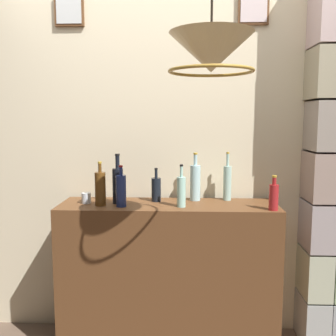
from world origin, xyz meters
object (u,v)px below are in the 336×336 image
object	(u,v)px
liquor_bottle_rum	(121,190)
liquor_bottle_gin	(100,188)
liquor_bottle_vermouth	(274,196)
pendant_lamp	(211,54)
liquor_bottle_sherry	(227,182)
liquor_bottle_mezcal	(181,191)
liquor_bottle_bourbon	(195,182)
glass_tumbler_rocks	(86,198)
liquor_bottle_whiskey	(118,185)
liquor_bottle_scotch	(156,189)

from	to	relation	value
liquor_bottle_rum	liquor_bottle_gin	bearing A→B (deg)	168.82
liquor_bottle_vermouth	pendant_lamp	size ratio (longest dim) A/B	0.43
liquor_bottle_sherry	liquor_bottle_rum	world-z (taller)	liquor_bottle_sherry
liquor_bottle_mezcal	liquor_bottle_rum	size ratio (longest dim) A/B	1.02
liquor_bottle_bourbon	liquor_bottle_sherry	bearing A→B (deg)	3.90
liquor_bottle_rum	liquor_bottle_vermouth	bearing A→B (deg)	-3.43
liquor_bottle_mezcal	glass_tumbler_rocks	bearing A→B (deg)	172.89
liquor_bottle_whiskey	liquor_bottle_sherry	xyz separation A→B (m)	(0.75, 0.14, -0.00)
liquor_bottle_mezcal	liquor_bottle_bourbon	xyz separation A→B (m)	(0.10, 0.21, 0.03)
liquor_bottle_scotch	liquor_bottle_rum	world-z (taller)	liquor_bottle_rum
liquor_bottle_scotch	liquor_bottle_bourbon	xyz separation A→B (m)	(0.27, 0.05, 0.04)
liquor_bottle_scotch	liquor_bottle_vermouth	distance (m)	0.79
liquor_bottle_rum	glass_tumbler_rocks	distance (m)	0.28
liquor_bottle_scotch	glass_tumbler_rocks	bearing A→B (deg)	-170.11
liquor_bottle_mezcal	liquor_bottle_bourbon	distance (m)	0.23
liquor_bottle_mezcal	liquor_bottle_vermouth	bearing A→B (deg)	-6.71
liquor_bottle_mezcal	glass_tumbler_rocks	size ratio (longest dim) A/B	3.92
pendant_lamp	liquor_bottle_gin	bearing A→B (deg)	140.11
liquor_bottle_whiskey	liquor_bottle_rum	size ratio (longest dim) A/B	1.24
liquor_bottle_sherry	liquor_bottle_vermouth	xyz separation A→B (m)	(0.26, -0.29, -0.04)
liquor_bottle_whiskey	liquor_bottle_rum	xyz separation A→B (m)	(0.04, -0.10, -0.02)
liquor_bottle_vermouth	liquor_bottle_whiskey	bearing A→B (deg)	171.29
liquor_bottle_scotch	pendant_lamp	distance (m)	1.11
liquor_bottle_vermouth	pendant_lamp	world-z (taller)	pendant_lamp
liquor_bottle_gin	liquor_bottle_mezcal	bearing A→B (deg)	-1.95
pendant_lamp	liquor_bottle_rum	bearing A→B (deg)	134.85
liquor_bottle_sherry	liquor_bottle_bourbon	world-z (taller)	liquor_bottle_sherry
liquor_bottle_scotch	glass_tumbler_rocks	world-z (taller)	liquor_bottle_scotch
liquor_bottle_vermouth	liquor_bottle_gin	bearing A→B (deg)	175.57
pendant_lamp	liquor_bottle_scotch	bearing A→B (deg)	114.16
liquor_bottle_whiskey	liquor_bottle_gin	size ratio (longest dim) A/B	1.15
liquor_bottle_whiskey	pendant_lamp	bearing A→B (deg)	-47.93
liquor_bottle_sherry	pendant_lamp	bearing A→B (deg)	-102.99
liquor_bottle_scotch	liquor_bottle_bourbon	distance (m)	0.28
liquor_bottle_scotch	pendant_lamp	world-z (taller)	pendant_lamp
liquor_bottle_mezcal	glass_tumbler_rocks	world-z (taller)	liquor_bottle_mezcal
liquor_bottle_whiskey	liquor_bottle_bourbon	distance (m)	0.54
liquor_bottle_bourbon	pendant_lamp	bearing A→B (deg)	-86.42
liquor_bottle_whiskey	liquor_bottle_mezcal	size ratio (longest dim) A/B	1.21
liquor_bottle_rum	pendant_lamp	xyz separation A→B (m)	(0.53, -0.54, 0.77)
liquor_bottle_whiskey	liquor_bottle_bourbon	xyz separation A→B (m)	(0.52, 0.12, 0.00)
liquor_bottle_rum	liquor_bottle_bourbon	world-z (taller)	liquor_bottle_bourbon
glass_tumbler_rocks	liquor_bottle_gin	bearing A→B (deg)	-29.16
glass_tumbler_rocks	liquor_bottle_bourbon	bearing A→B (deg)	9.77
liquor_bottle_sherry	liquor_bottle_vermouth	bearing A→B (deg)	-48.58
liquor_bottle_sherry	liquor_bottle_bourbon	size ratio (longest dim) A/B	1.01
liquor_bottle_scotch	liquor_bottle_vermouth	size ratio (longest dim) A/B	1.06
liquor_bottle_scotch	liquor_bottle_gin	xyz separation A→B (m)	(-0.36, -0.14, 0.03)
liquor_bottle_scotch	liquor_bottle_bourbon	world-z (taller)	liquor_bottle_bourbon
glass_tumbler_rocks	liquor_bottle_sherry	bearing A→B (deg)	8.41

